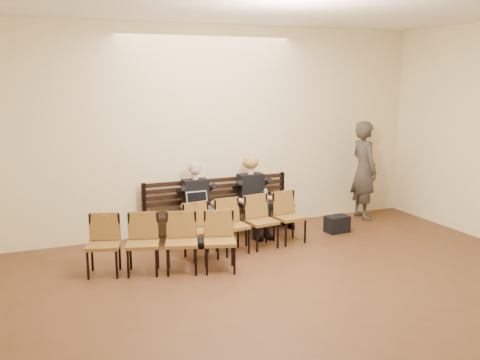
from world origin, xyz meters
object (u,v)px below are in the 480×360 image
(passerby, at_px, (364,163))
(water_bottle, at_px, (266,204))
(seated_woman, at_px, (253,198))
(bench, at_px, (221,221))
(chair_row_front, at_px, (248,224))
(seated_man, at_px, (198,203))
(laptop, at_px, (200,208))
(bag, at_px, (337,224))
(chair_row_back, at_px, (162,244))

(passerby, bearing_deg, water_bottle, 104.49)
(seated_woman, xyz_separation_m, water_bottle, (0.10, -0.30, -0.05))
(bench, xyz_separation_m, seated_woman, (0.54, -0.12, 0.39))
(water_bottle, distance_m, chair_row_front, 0.77)
(passerby, bearing_deg, seated_man, 96.15)
(bench, height_order, laptop, laptop)
(bench, height_order, bag, bench)
(bench, bearing_deg, laptop, -146.18)
(seated_man, bearing_deg, laptop, -97.34)
(water_bottle, bearing_deg, chair_row_back, -154.74)
(passerby, relative_size, chair_row_back, 1.06)
(laptop, distance_m, chair_row_front, 0.85)
(water_bottle, relative_size, bag, 0.62)
(bag, bearing_deg, chair_row_front, -171.39)
(water_bottle, height_order, bag, water_bottle)
(water_bottle, height_order, chair_row_back, chair_row_back)
(bench, xyz_separation_m, water_bottle, (0.64, -0.42, 0.35))
(bench, distance_m, seated_man, 0.61)
(water_bottle, xyz_separation_m, passerby, (2.21, 0.38, 0.49))
(seated_man, xyz_separation_m, water_bottle, (1.09, -0.30, -0.04))
(laptop, bearing_deg, chair_row_front, -41.39)
(bag, bearing_deg, passerby, 32.81)
(bench, relative_size, chair_row_front, 1.30)
(chair_row_back, bearing_deg, bench, 61.92)
(seated_man, xyz_separation_m, seated_woman, (0.99, 0.00, 0.00))
(seated_woman, distance_m, passerby, 2.35)
(laptop, height_order, passerby, passerby)
(laptop, height_order, bag, laptop)
(bag, bearing_deg, laptop, 171.86)
(bench, bearing_deg, water_bottle, -33.44)
(water_bottle, distance_m, passerby, 2.30)
(bag, relative_size, passerby, 0.18)
(seated_woman, bearing_deg, chair_row_back, -146.88)
(bench, height_order, chair_row_back, chair_row_back)
(bench, bearing_deg, chair_row_back, -135.15)
(water_bottle, bearing_deg, bench, 146.56)
(chair_row_front, bearing_deg, seated_man, 116.73)
(laptop, xyz_separation_m, chair_row_back, (-0.90, -1.05, -0.17))
(passerby, bearing_deg, chair_row_front, 112.68)
(chair_row_front, xyz_separation_m, chair_row_back, (-1.46, -0.44, -0.00))
(seated_man, distance_m, laptop, 0.21)
(passerby, distance_m, chair_row_back, 4.48)
(seated_woman, height_order, passerby, passerby)
(seated_woman, relative_size, chair_row_back, 0.62)
(bench, distance_m, passerby, 2.97)
(seated_woman, xyz_separation_m, chair_row_front, (-0.46, -0.81, -0.20))
(laptop, height_order, chair_row_front, chair_row_front)
(laptop, height_order, water_bottle, laptop)
(seated_woman, bearing_deg, bench, 167.45)
(seated_man, distance_m, water_bottle, 1.13)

